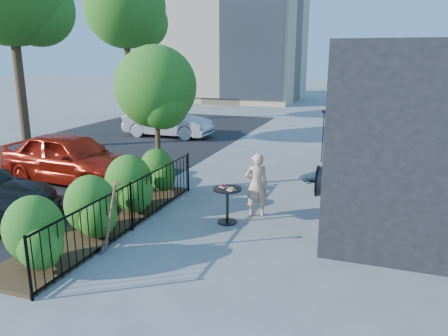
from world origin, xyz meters
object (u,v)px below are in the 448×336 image
at_px(patio_tree, 157,92).
at_px(cafe_table, 227,199).
at_px(shovel, 109,222).
at_px(car_silver, 168,122).
at_px(street_tree_far, 126,12).
at_px(woman, 256,185).
at_px(car_red, 71,158).

bearing_deg(patio_tree, cafe_table, -32.89).
relative_size(shovel, car_silver, 0.37).
bearing_deg(patio_tree, shovel, -76.08).
bearing_deg(shovel, car_silver, 111.52).
height_order(cafe_table, shovel, shovel).
bearing_deg(street_tree_far, patio_tree, -55.49).
relative_size(patio_tree, woman, 2.58).
xyz_separation_m(woman, shovel, (-2.07, -2.95, -0.10)).
bearing_deg(car_red, car_silver, 10.08).
bearing_deg(shovel, woman, 54.98).
distance_m(woman, shovel, 3.61).
distance_m(car_red, car_silver, 7.68).
bearing_deg(woman, shovel, 27.97).
relative_size(woman, car_silver, 0.37).
height_order(woman, car_silver, woman).
distance_m(patio_tree, cafe_table, 3.75).
xyz_separation_m(patio_tree, shovel, (0.98, -3.94, -2.10)).
bearing_deg(woman, street_tree_far, -75.61).
relative_size(street_tree_far, shovel, 5.45).
distance_m(street_tree_far, shovel, 18.23).
distance_m(shovel, car_red, 5.46).
bearing_deg(car_red, woman, -93.28).
bearing_deg(patio_tree, car_silver, 115.22).
bearing_deg(shovel, car_red, 135.30).
bearing_deg(cafe_table, street_tree_far, 128.58).
bearing_deg(car_red, shovel, -129.51).
height_order(cafe_table, woman, woman).
distance_m(street_tree_far, car_silver, 7.61).
relative_size(cafe_table, car_red, 0.20).
xyz_separation_m(cafe_table, woman, (0.50, 0.66, 0.19)).
xyz_separation_m(street_tree_far, shovel, (8.68, -15.14, -5.25)).
relative_size(patio_tree, street_tree_far, 0.48).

